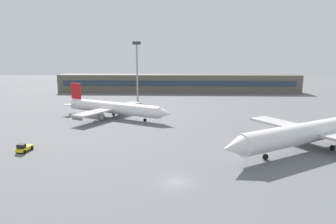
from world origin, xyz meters
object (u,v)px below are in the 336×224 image
Objects in this scene: airplane_near at (313,132)px; airplane_mid at (114,108)px; baggage_tug_yellow at (24,148)px; floodlight_tower_west at (137,67)px.

airplane_near reaches higher than airplane_mid.
airplane_mid reaches higher than baggage_tug_yellow.
airplane_mid is 9.77× the size of baggage_tug_yellow.
baggage_tug_yellow is (-57.27, -4.19, -2.73)m from airplane_near.
airplane_near is at bearing -31.71° from airplane_mid.
airplane_near is 77.15m from floodlight_tower_west.
baggage_tug_yellow is at bearing -175.82° from airplane_near.
airplane_near is 1.72× the size of floodlight_tower_west.
baggage_tug_yellow is at bearing -107.79° from airplane_mid.
airplane_mid is 34.76m from baggage_tug_yellow.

